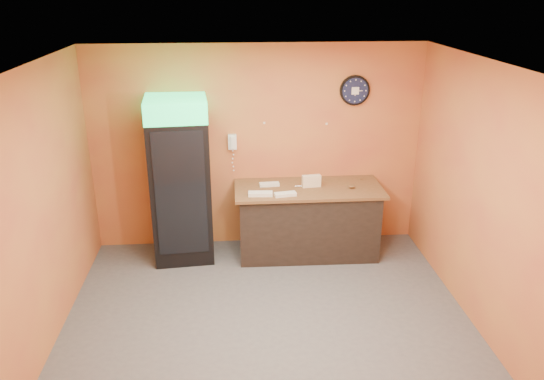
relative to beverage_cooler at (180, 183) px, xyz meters
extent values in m
plane|color=#47474C|center=(1.04, -1.60, -1.07)|extent=(4.50, 4.50, 0.00)
cube|color=#C87E38|center=(1.04, 0.40, 0.33)|extent=(4.50, 0.02, 2.80)
cube|color=#C87E38|center=(-1.21, -1.60, 0.33)|extent=(0.02, 4.00, 2.80)
cube|color=#C87E38|center=(3.29, -1.60, 0.33)|extent=(0.02, 4.00, 2.80)
cube|color=white|center=(1.04, -1.60, 1.73)|extent=(4.50, 4.00, 0.02)
cube|color=black|center=(0.00, 0.05, -0.11)|extent=(0.82, 0.82, 1.91)
cube|color=#19DC66|center=(0.00, 0.05, 0.98)|extent=(0.82, 0.82, 0.27)
cube|color=black|center=(-0.03, -0.34, -0.03)|extent=(0.63, 0.07, 1.64)
cube|color=black|center=(1.70, -0.01, -0.61)|extent=(1.86, 0.86, 0.92)
cylinder|color=black|center=(2.34, 0.37, 1.11)|extent=(0.40, 0.05, 0.40)
cylinder|color=#0F1433|center=(2.34, 0.35, 1.11)|extent=(0.34, 0.01, 0.34)
cube|color=white|center=(2.34, 0.34, 1.11)|extent=(0.10, 0.00, 0.10)
cube|color=white|center=(0.70, 0.35, 0.44)|extent=(0.11, 0.07, 0.21)
cube|color=white|center=(0.70, 0.30, 0.44)|extent=(0.05, 0.04, 0.17)
cube|color=brown|center=(1.70, -0.01, -0.12)|extent=(1.97, 0.90, 0.04)
cube|color=beige|center=(1.74, 0.00, -0.08)|extent=(0.26, 0.11, 0.05)
cube|color=beige|center=(1.74, 0.00, -0.02)|extent=(0.26, 0.11, 0.05)
cube|color=beige|center=(1.74, 0.00, 0.03)|extent=(0.26, 0.11, 0.05)
cube|color=silver|center=(1.04, -0.26, -0.08)|extent=(0.32, 0.14, 0.04)
cube|color=silver|center=(1.36, -0.29, -0.08)|extent=(0.29, 0.16, 0.04)
cube|color=silver|center=(1.18, 0.08, -0.09)|extent=(0.27, 0.12, 0.04)
cylinder|color=silver|center=(1.69, 0.00, -0.07)|extent=(0.07, 0.07, 0.07)
camera|label=1|loc=(0.68, -6.56, 2.43)|focal=35.00mm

